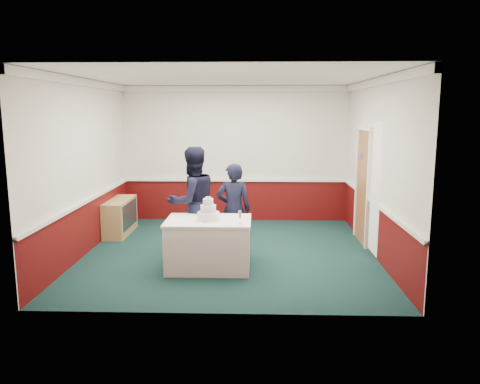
{
  "coord_description": "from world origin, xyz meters",
  "views": [
    {
      "loc": [
        0.44,
        -7.89,
        2.47
      ],
      "look_at": [
        0.19,
        -0.1,
        1.1
      ],
      "focal_mm": 35.0,
      "sensor_mm": 36.0,
      "label": 1
    }
  ],
  "objects_px": {
    "sideboard": "(120,217)",
    "champagne_flute": "(240,215)",
    "wedding_cake": "(208,213)",
    "person_man": "(193,202)",
    "person_woman": "(234,210)",
    "cake_knife": "(205,222)",
    "cake_table": "(209,244)"
  },
  "relations": [
    {
      "from": "person_woman",
      "to": "champagne_flute",
      "type": "bearing_deg",
      "value": 95.07
    },
    {
      "from": "wedding_cake",
      "to": "person_man",
      "type": "relative_size",
      "value": 0.19
    },
    {
      "from": "cake_table",
      "to": "person_woman",
      "type": "xyz_separation_m",
      "value": [
        0.36,
        0.7,
        0.4
      ]
    },
    {
      "from": "cake_knife",
      "to": "person_woman",
      "type": "height_order",
      "value": "person_woman"
    },
    {
      "from": "champagne_flute",
      "to": "cake_knife",
      "type": "bearing_deg",
      "value": 171.42
    },
    {
      "from": "sideboard",
      "to": "champagne_flute",
      "type": "relative_size",
      "value": 5.85
    },
    {
      "from": "cake_table",
      "to": "wedding_cake",
      "type": "distance_m",
      "value": 0.5
    },
    {
      "from": "champagne_flute",
      "to": "person_man",
      "type": "xyz_separation_m",
      "value": [
        -0.83,
        0.96,
        0.01
      ]
    },
    {
      "from": "person_woman",
      "to": "person_man",
      "type": "bearing_deg",
      "value": -1.3
    },
    {
      "from": "person_woman",
      "to": "sideboard",
      "type": "bearing_deg",
      "value": -32.87
    },
    {
      "from": "wedding_cake",
      "to": "cake_knife",
      "type": "bearing_deg",
      "value": -98.53
    },
    {
      "from": "cake_knife",
      "to": "person_man",
      "type": "distance_m",
      "value": 0.94
    },
    {
      "from": "person_woman",
      "to": "wedding_cake",
      "type": "bearing_deg",
      "value": 59.55
    },
    {
      "from": "sideboard",
      "to": "cake_knife",
      "type": "height_order",
      "value": "cake_knife"
    },
    {
      "from": "champagne_flute",
      "to": "wedding_cake",
      "type": "bearing_deg",
      "value": 150.75
    },
    {
      "from": "wedding_cake",
      "to": "person_woman",
      "type": "relative_size",
      "value": 0.23
    },
    {
      "from": "champagne_flute",
      "to": "cake_table",
      "type": "bearing_deg",
      "value": 150.75
    },
    {
      "from": "cake_table",
      "to": "champagne_flute",
      "type": "distance_m",
      "value": 0.78
    },
    {
      "from": "champagne_flute",
      "to": "person_woman",
      "type": "height_order",
      "value": "person_woman"
    },
    {
      "from": "sideboard",
      "to": "cake_knife",
      "type": "xyz_separation_m",
      "value": [
        1.97,
        -2.25,
        0.44
      ]
    },
    {
      "from": "sideboard",
      "to": "wedding_cake",
      "type": "xyz_separation_m",
      "value": [
        2.0,
        -2.05,
        0.55
      ]
    },
    {
      "from": "champagne_flute",
      "to": "person_woman",
      "type": "bearing_deg",
      "value": 98.07
    },
    {
      "from": "sideboard",
      "to": "wedding_cake",
      "type": "height_order",
      "value": "wedding_cake"
    },
    {
      "from": "person_woman",
      "to": "cake_table",
      "type": "bearing_deg",
      "value": 59.55
    },
    {
      "from": "wedding_cake",
      "to": "person_woman",
      "type": "distance_m",
      "value": 0.79
    },
    {
      "from": "wedding_cake",
      "to": "person_man",
      "type": "bearing_deg",
      "value": 116.33
    },
    {
      "from": "cake_table",
      "to": "wedding_cake",
      "type": "height_order",
      "value": "wedding_cake"
    },
    {
      "from": "cake_knife",
      "to": "person_man",
      "type": "xyz_separation_m",
      "value": [
        -0.3,
        0.88,
        0.14
      ]
    },
    {
      "from": "cake_knife",
      "to": "person_woman",
      "type": "xyz_separation_m",
      "value": [
        0.39,
        0.9,
        0.01
      ]
    },
    {
      "from": "cake_knife",
      "to": "champagne_flute",
      "type": "xyz_separation_m",
      "value": [
        0.53,
        -0.08,
        0.14
      ]
    },
    {
      "from": "sideboard",
      "to": "cake_knife",
      "type": "relative_size",
      "value": 5.45
    },
    {
      "from": "cake_table",
      "to": "cake_knife",
      "type": "bearing_deg",
      "value": -98.53
    }
  ]
}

